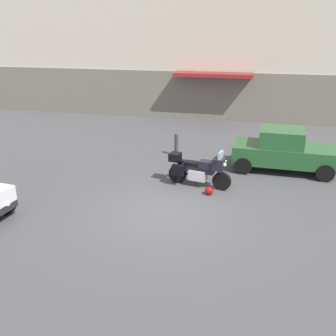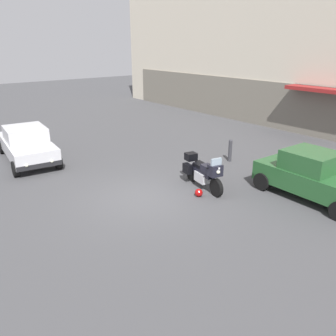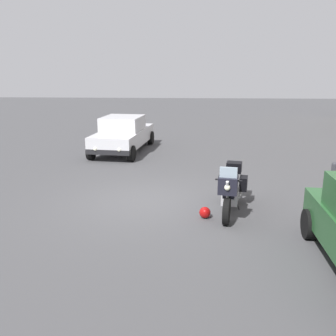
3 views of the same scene
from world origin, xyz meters
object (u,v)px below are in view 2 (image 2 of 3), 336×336
(helmet, at_px, (199,193))
(bollard_curbside, at_px, (230,150))
(motorcycle, at_px, (203,172))
(car_sedan_far, at_px, (27,144))
(car_hatchback_near, at_px, (312,176))

(helmet, distance_m, bollard_curbside, 4.17)
(motorcycle, distance_m, car_sedan_far, 8.17)
(car_hatchback_near, height_order, bollard_curbside, car_hatchback_near)
(bollard_curbside, bearing_deg, car_sedan_far, -128.93)
(helmet, distance_m, car_sedan_far, 8.33)
(car_hatchback_near, distance_m, car_sedan_far, 11.83)
(car_hatchback_near, xyz_separation_m, bollard_curbside, (-4.33, 0.77, -0.27))
(motorcycle, height_order, car_sedan_far, car_sedan_far)
(car_hatchback_near, bearing_deg, car_sedan_far, -145.90)
(car_hatchback_near, xyz_separation_m, car_sedan_far, (-10.03, -6.28, -0.03))
(motorcycle, bearing_deg, bollard_curbside, 125.93)
(car_hatchback_near, height_order, car_sedan_far, car_hatchback_near)
(car_sedan_far, height_order, bollard_curbside, car_sedan_far)
(helmet, relative_size, bollard_curbside, 0.28)
(helmet, xyz_separation_m, car_sedan_far, (-7.59, -3.36, 0.64))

